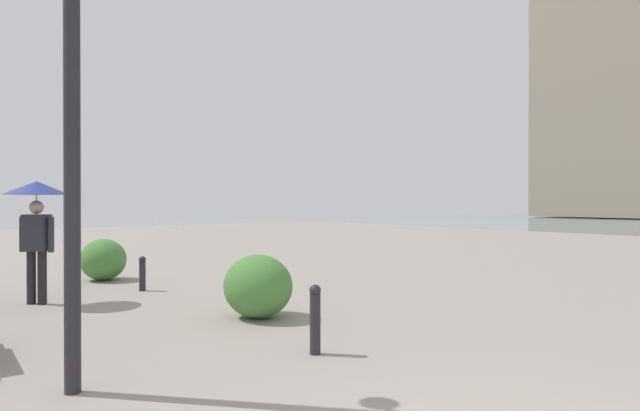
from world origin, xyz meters
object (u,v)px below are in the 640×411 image
bollard_near (315,318)px  bollard_mid (142,273)px  lamppost (72,75)px  pedestrian (37,207)px

bollard_near → bollard_mid: 5.35m
lamppost → bollard_mid: (4.96, -2.41, -2.45)m
bollard_near → bollard_mid: size_ratio=1.17×
bollard_mid → bollard_near: bearing=180.0°
bollard_near → lamppost: bearing=80.9°
lamppost → bollard_near: 3.42m
pedestrian → bollard_near: pedestrian is taller
bollard_mid → pedestrian: bearing=96.9°
bollard_near → bollard_mid: (5.35, -0.00, -0.06)m
lamppost → bollard_mid: bearing=-25.9°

